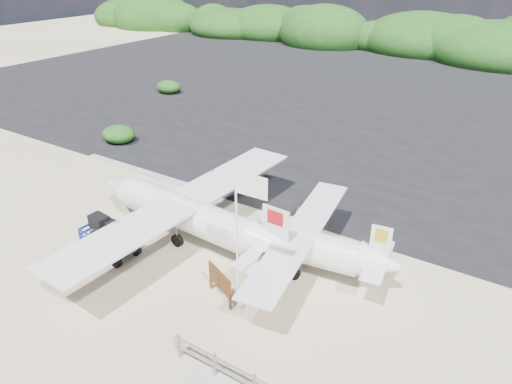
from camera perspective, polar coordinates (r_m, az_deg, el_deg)
ground at (r=21.03m, az=-6.72°, el=-7.98°), size 160.00×160.00×0.00m
asphalt_apron at (r=46.10m, az=17.53°, el=10.99°), size 90.00×50.00×0.04m
lagoon at (r=27.67m, az=-19.49°, el=-0.22°), size 9.00×7.00×0.40m
vegetation_band at (r=70.02m, az=23.59°, el=15.36°), size 124.00×8.00×4.40m
baggage_cart at (r=22.12m, az=-17.55°, el=-7.28°), size 2.90×1.76×1.41m
flagpole at (r=18.11m, az=-2.20°, el=-14.64°), size 1.22×0.54×6.06m
signboard at (r=18.70m, az=-4.45°, el=-13.11°), size 1.63×0.84×1.41m
crew_a at (r=25.05m, az=-7.97°, el=0.23°), size 0.63×0.47×1.55m
crew_b at (r=21.13m, az=3.19°, el=-4.99°), size 0.88×0.74×1.61m
crew_c at (r=21.99m, az=7.75°, el=-3.60°), size 1.05×0.49×1.75m
aircraft_small at (r=50.02m, az=8.39°, el=13.18°), size 9.08×9.08×2.90m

